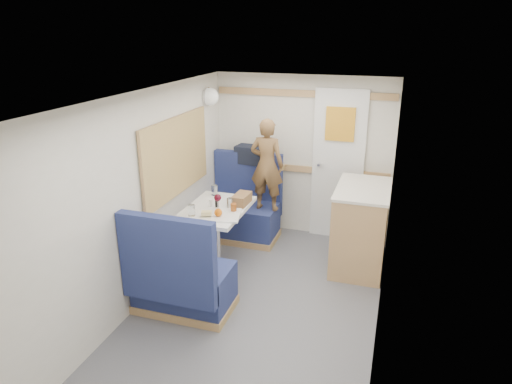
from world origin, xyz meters
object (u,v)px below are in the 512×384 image
(duffel_bag, at_px, (254,155))
(cheese_block, at_px, (207,213))
(galley_counter, at_px, (360,227))
(tumbler_left, at_px, (192,210))
(bench_near, at_px, (181,283))
(bread_loaf, at_px, (242,199))
(wine_glass, at_px, (218,198))
(tumbler_mid, at_px, (214,190))
(dinette_table, at_px, (216,221))
(pepper_grinder, at_px, (217,204))
(dome_light, at_px, (210,97))
(person, at_px, (267,165))
(tumbler_right, at_px, (230,203))
(orange_fruit, at_px, (218,212))
(bench_far, at_px, (243,214))
(beer_glass, at_px, (234,208))
(salt_grinder, at_px, (210,203))
(tray, at_px, (226,215))

(duffel_bag, bearing_deg, cheese_block, -86.26)
(galley_counter, height_order, tumbler_left, galley_counter)
(bench_near, distance_m, bread_loaf, 1.18)
(wine_glass, relative_size, tumbler_mid, 1.46)
(dinette_table, height_order, wine_glass, wine_glass)
(pepper_grinder, bearing_deg, duffel_bag, 87.35)
(dome_light, bearing_deg, person, -5.40)
(dome_light, bearing_deg, wine_glass, -64.14)
(tumbler_right, bearing_deg, orange_fruit, -93.83)
(duffel_bag, bearing_deg, bench_far, -97.90)
(dome_light, bearing_deg, cheese_block, -70.28)
(dinette_table, relative_size, cheese_block, 8.77)
(beer_glass, relative_size, bread_loaf, 0.36)
(dinette_table, xyz_separation_m, person, (0.33, 0.78, 0.43))
(bench_near, height_order, dome_light, dome_light)
(bench_far, relative_size, tumbler_right, 9.70)
(galley_counter, bearing_deg, salt_grinder, -160.56)
(bench_far, height_order, beer_glass, bench_far)
(dome_light, distance_m, duffel_bag, 0.91)
(galley_counter, bearing_deg, beer_glass, -153.71)
(orange_fruit, bearing_deg, bench_far, 96.62)
(tumbler_left, xyz_separation_m, tumbler_mid, (-0.02, 0.63, -0.00))
(person, distance_m, beer_glass, 0.88)
(dome_light, xyz_separation_m, bread_loaf, (0.61, -0.66, -0.97))
(wine_glass, bearing_deg, galley_counter, 22.29)
(galley_counter, xyz_separation_m, cheese_block, (-1.46, -0.80, 0.29))
(bench_near, xyz_separation_m, orange_fruit, (0.13, 0.62, 0.48))
(person, distance_m, tumbler_right, 0.80)
(duffel_bag, xyz_separation_m, tumbler_left, (-0.21, -1.39, -0.23))
(orange_fruit, xyz_separation_m, bread_loaf, (0.10, 0.43, -0.00))
(dinette_table, bearing_deg, galley_counter, 20.54)
(tumbler_left, bearing_deg, dinette_table, 61.55)
(tumbler_mid, bearing_deg, beer_glass, -47.38)
(tumbler_left, distance_m, bread_loaf, 0.59)
(bench_far, distance_m, tumbler_mid, 0.71)
(tumbler_right, xyz_separation_m, salt_grinder, (-0.21, -0.03, -0.01))
(salt_grinder, bearing_deg, dinette_table, -7.98)
(galley_counter, relative_size, beer_glass, 9.54)
(tray, relative_size, salt_grinder, 4.23)
(beer_glass, relative_size, salt_grinder, 1.13)
(salt_grinder, bearing_deg, bench_far, 85.68)
(dinette_table, height_order, person, person)
(dome_light, distance_m, wine_glass, 1.34)
(tumbler_right, bearing_deg, wine_glass, -145.66)
(bench_near, relative_size, tumbler_right, 9.70)
(bench_far, relative_size, duffel_bag, 2.28)
(tumbler_right, distance_m, salt_grinder, 0.21)
(cheese_block, height_order, wine_glass, wine_glass)
(dome_light, relative_size, pepper_grinder, 2.03)
(bread_loaf, bearing_deg, dinette_table, -140.00)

